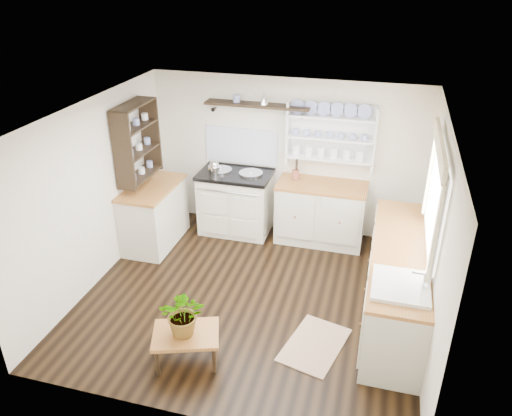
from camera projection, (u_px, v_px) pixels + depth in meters
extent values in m
cube|color=black|center=(251.00, 296.00, 6.20)|extent=(4.00, 3.80, 0.01)
cube|color=beige|center=(286.00, 156.00, 7.32)|extent=(4.00, 0.02, 2.30)
cube|color=beige|center=(434.00, 237.00, 5.21)|extent=(0.02, 3.80, 2.30)
cube|color=beige|center=(95.00, 194.00, 6.15)|extent=(0.02, 3.80, 2.30)
cube|color=white|center=(250.00, 115.00, 5.16)|extent=(4.00, 3.80, 0.01)
cube|color=white|center=(435.00, 200.00, 5.19)|extent=(0.04, 1.40, 1.00)
cube|color=white|center=(433.00, 200.00, 5.19)|extent=(0.02, 1.50, 1.10)
cube|color=beige|center=(440.00, 147.00, 4.94)|extent=(0.04, 1.55, 0.18)
cube|color=silver|center=(236.00, 203.00, 7.51)|extent=(1.02, 0.66, 0.90)
cube|color=black|center=(235.00, 174.00, 7.29)|extent=(1.06, 0.70, 0.05)
cylinder|color=silver|center=(220.00, 170.00, 7.33)|extent=(0.35, 0.35, 0.03)
cylinder|color=silver|center=(251.00, 173.00, 7.22)|extent=(0.35, 0.35, 0.03)
cylinder|color=silver|center=(228.00, 192.00, 7.03)|extent=(0.92, 0.02, 0.02)
cube|color=beige|center=(320.00, 213.00, 7.24)|extent=(1.25, 0.60, 0.88)
cube|color=brown|center=(322.00, 186.00, 7.04)|extent=(1.27, 0.63, 0.04)
cube|color=beige|center=(396.00, 283.00, 5.68)|extent=(0.60, 2.40, 0.88)
cube|color=brown|center=(401.00, 250.00, 5.49)|extent=(0.62, 2.43, 0.04)
cube|color=white|center=(399.00, 296.00, 4.88)|extent=(0.55, 0.60, 0.28)
cylinder|color=silver|center=(424.00, 282.00, 4.74)|extent=(0.02, 0.02, 0.22)
cube|color=beige|center=(154.00, 215.00, 7.18)|extent=(0.60, 1.10, 0.88)
cube|color=brown|center=(151.00, 187.00, 6.98)|extent=(0.62, 1.13, 0.04)
cube|color=white|center=(332.00, 134.00, 6.97)|extent=(1.20, 0.03, 0.90)
cube|color=white|center=(331.00, 136.00, 6.89)|extent=(1.20, 0.22, 0.02)
cylinder|color=navy|center=(332.00, 117.00, 6.78)|extent=(0.20, 0.02, 0.20)
cube|color=black|center=(257.00, 105.00, 6.95)|extent=(1.50, 0.24, 0.04)
cone|color=black|center=(215.00, 108.00, 7.22)|extent=(0.06, 0.20, 0.06)
cone|color=black|center=(304.00, 115.00, 6.91)|extent=(0.06, 0.20, 0.06)
cube|color=black|center=(137.00, 141.00, 6.71)|extent=(0.28, 0.80, 1.05)
cylinder|color=brown|center=(296.00, 174.00, 7.16)|extent=(0.11, 0.11, 0.13)
cube|color=brown|center=(186.00, 335.00, 5.05)|extent=(0.78, 0.66, 0.04)
cylinder|color=black|center=(157.00, 363.00, 4.95)|extent=(0.04, 0.04, 0.32)
cylinder|color=black|center=(161.00, 337.00, 5.29)|extent=(0.04, 0.04, 0.32)
cylinder|color=black|center=(214.00, 360.00, 4.99)|extent=(0.04, 0.04, 0.32)
cylinder|color=black|center=(214.00, 335.00, 5.32)|extent=(0.04, 0.04, 0.32)
imported|color=#3F7233|center=(184.00, 313.00, 4.93)|extent=(0.52, 0.48, 0.50)
cube|color=#996F59|center=(315.00, 345.00, 5.40)|extent=(0.74, 0.96, 0.02)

